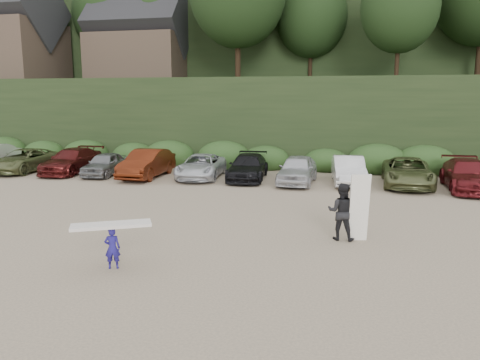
# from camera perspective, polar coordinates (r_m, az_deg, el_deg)

# --- Properties ---
(ground) EXTENTS (120.00, 120.00, 0.00)m
(ground) POSITION_cam_1_polar(r_m,az_deg,el_deg) (17.37, -7.43, -5.74)
(ground) COLOR tan
(ground) RESTS_ON ground
(hillside_backdrop) EXTENTS (90.00, 41.50, 28.00)m
(hillside_backdrop) POSITION_cam_1_polar(r_m,az_deg,el_deg) (52.37, 5.97, 17.25)
(hillside_backdrop) COLOR black
(hillside_backdrop) RESTS_ON ground
(parked_cars) EXTENTS (39.67, 5.96, 1.64)m
(parked_cars) POSITION_cam_1_polar(r_m,az_deg,el_deg) (27.02, -2.74, 1.70)
(parked_cars) COLOR silver
(parked_cars) RESTS_ON ground
(child_surfer) EXTENTS (2.19, 1.52, 1.29)m
(child_surfer) POSITION_cam_1_polar(r_m,az_deg,el_deg) (13.48, -15.35, -6.84)
(child_surfer) COLOR navy
(child_surfer) RESTS_ON ground
(adult_surfer) EXTENTS (1.41, 0.83, 2.27)m
(adult_surfer) POSITION_cam_1_polar(r_m,az_deg,el_deg) (15.91, 12.46, -3.74)
(adult_surfer) COLOR black
(adult_surfer) RESTS_ON ground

